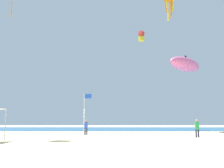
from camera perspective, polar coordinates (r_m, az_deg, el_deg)
name	(u,v)px	position (r m, az deg, el deg)	size (l,w,h in m)	color
ground	(80,142)	(20.39, -7.11, -12.72)	(110.00, 110.00, 0.10)	beige
ocean_strip	(100,129)	(46.77, -2.65, -9.93)	(110.00, 19.14, 0.03)	#28608C
person_near_tent	(86,126)	(29.06, -5.81, -9.27)	(0.39, 0.39, 1.65)	#33384C
person_leftmost	(197,127)	(25.90, 18.39, -9.01)	(0.41, 0.41, 1.71)	#33384C
banner_flag	(85,113)	(20.28, -6.03, -6.35)	(0.61, 0.06, 3.68)	silver
kite_inflatable_pink	(185,64)	(42.57, 15.97, 4.24)	(7.11, 6.88, 2.72)	pink
kite_box_red	(141,36)	(50.22, 6.55, 10.52)	(1.28, 1.30, 1.95)	red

